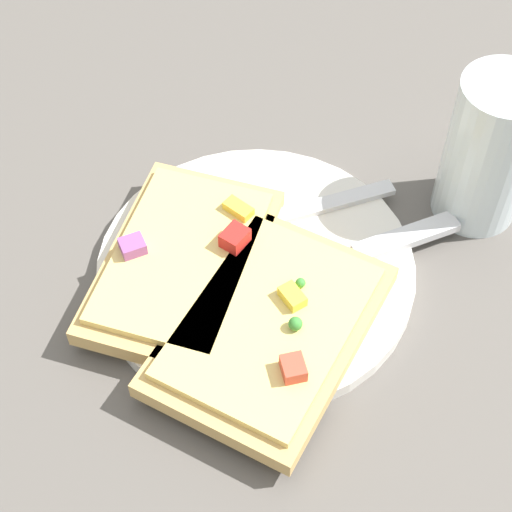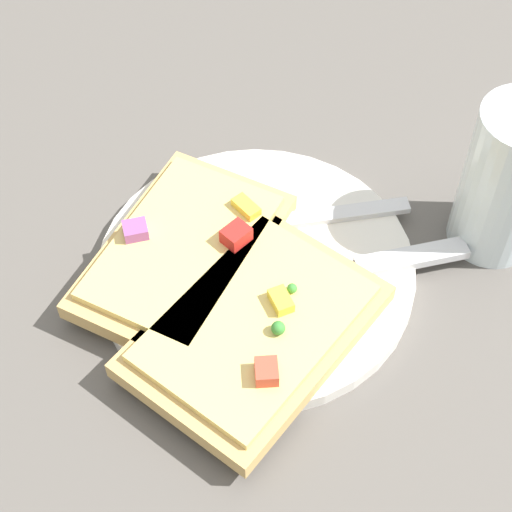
{
  "view_description": "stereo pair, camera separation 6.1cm",
  "coord_description": "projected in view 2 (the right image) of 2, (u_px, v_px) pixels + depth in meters",
  "views": [
    {
      "loc": [
        -0.13,
        -0.34,
        0.51
      ],
      "look_at": [
        0.0,
        0.0,
        0.02
      ],
      "focal_mm": 60.0,
      "sensor_mm": 36.0,
      "label": 1
    },
    {
      "loc": [
        -0.07,
        -0.36,
        0.51
      ],
      "look_at": [
        0.0,
        0.0,
        0.02
      ],
      "focal_mm": 60.0,
      "sensor_mm": 36.0,
      "label": 2
    }
  ],
  "objects": [
    {
      "name": "plate",
      "position": [
        256.0,
        269.0,
        0.62
      ],
      "size": [
        0.23,
        0.23,
        0.01
      ],
      "color": "silver",
      "rests_on": "ground"
    },
    {
      "name": "ground_plane",
      "position": [
        256.0,
        274.0,
        0.63
      ],
      "size": [
        4.0,
        4.0,
        0.0
      ],
      "primitive_type": "plane",
      "color": "#56514C"
    },
    {
      "name": "fork",
      "position": [
        258.0,
        225.0,
        0.63
      ],
      "size": [
        0.21,
        0.03,
        0.01
      ],
      "rotation": [
        0.0,
        0.0,
        3.11
      ],
      "color": "silver",
      "rests_on": "plate"
    },
    {
      "name": "drinking_glass",
      "position": [
        507.0,
        178.0,
        0.6
      ],
      "size": [
        0.06,
        0.06,
        0.12
      ],
      "color": "silver",
      "rests_on": "ground"
    },
    {
      "name": "pizza_slice_corner",
      "position": [
        256.0,
        329.0,
        0.57
      ],
      "size": [
        0.2,
        0.2,
        0.03
      ],
      "rotation": [
        0.0,
        0.0,
        3.85
      ],
      "color": "tan",
      "rests_on": "plate"
    },
    {
      "name": "pizza_slice_main",
      "position": [
        184.0,
        252.0,
        0.61
      ],
      "size": [
        0.18,
        0.19,
        0.03
      ],
      "rotation": [
        0.0,
        0.0,
        0.9
      ],
      "color": "tan",
      "rests_on": "plate"
    },
    {
      "name": "crumb_scatter",
      "position": [
        233.0,
        218.0,
        0.63
      ],
      "size": [
        0.08,
        0.1,
        0.01
      ],
      "color": "tan",
      "rests_on": "plate"
    },
    {
      "name": "knife",
      "position": [
        345.0,
        271.0,
        0.61
      ],
      "size": [
        0.22,
        0.02,
        0.01
      ],
      "rotation": [
        0.0,
        0.0,
        3.17
      ],
      "color": "silver",
      "rests_on": "plate"
    }
  ]
}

